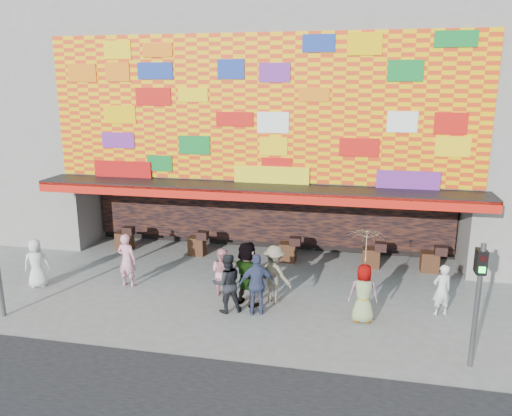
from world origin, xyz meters
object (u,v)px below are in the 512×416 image
Objects in this scene: signal_right at (478,292)px; ped_d at (274,274)px; parasol at (366,247)px; ped_i at (222,272)px; ped_b at (127,260)px; ped_c at (227,283)px; ped_a at (37,263)px; ped_g at (363,293)px; ped_e at (257,284)px; ped_h at (442,290)px; ped_f at (247,273)px.

ped_d is (-5.07, 2.50, -0.97)m from signal_right.
ped_i is at bearing 167.44° from parasol.
ped_c is (3.64, -1.14, -0.01)m from ped_b.
ped_a is at bearing 170.65° from signal_right.
parasol is (-2.48, 1.77, 0.31)m from signal_right.
ped_g is 1.11× the size of ped_i.
signal_right is 5.74m from ped_d.
ped_i is at bearing 159.38° from ped_a.
ped_e is (4.52, -1.12, 0.02)m from ped_b.
ped_b is 3.81m from ped_c.
ped_g is at bearing 0.77° from ped_h.
ped_b is 1.06× the size of ped_g.
ped_h is at bearing 173.88° from ped_e.
parasol reaches higher than ped_a.
ped_f is at bearing -154.37° from ped_c.
ped_f is at bearing -16.56° from ped_h.
ped_h is at bearing -152.93° from ped_d.
parasol is at bearing -167.57° from ped_i.
ped_a is at bearing 27.25° from ped_f.
ped_d is 1.07× the size of ped_g.
ped_a is 0.91× the size of ped_b.
ped_d is at bearing 153.80° from signal_right.
signal_right reaches higher than ped_b.
signal_right reaches higher than ped_c.
ped_e is 5.21m from ped_h.
ped_c is at bearing -3.62° from ped_g.
parasol is at bearing 179.01° from ped_b.
ped_i is (5.99, 0.63, -0.05)m from ped_a.
ped_f is (-0.75, -0.31, 0.09)m from ped_d.
ped_a is 0.84× the size of parasol.
ped_a is 6.02m from ped_i.
ped_i is (-0.47, 1.13, -0.12)m from ped_c.
ped_c is at bearing 169.02° from ped_b.
ped_b reaches higher than ped_g.
ped_i is (-4.28, 0.95, -0.08)m from ped_g.
ped_h is (12.43, 0.56, -0.05)m from ped_a.
parasol is at bearing 144.38° from signal_right.
ped_i is (-0.93, 0.54, -0.22)m from ped_f.
ped_i is (-1.69, 0.23, -0.14)m from ped_d.
ped_b is 3.17m from ped_i.
ped_b is 4.14m from ped_f.
ped_a is at bearing -8.00° from ped_g.
ped_b is at bearing 24.71° from ped_i.
parasol reaches higher than ped_c.
ped_i is (-6.44, 0.07, 0.00)m from ped_h.
ped_d is 0.94m from ped_e.
ped_d is 1.18× the size of ped_h.
ped_g is (2.94, 0.16, -0.07)m from ped_e.
ped_c is 1.05× the size of ped_g.
ped_c is 4.03m from parasol.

